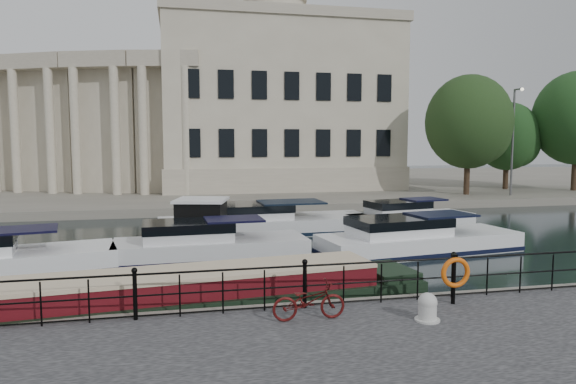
% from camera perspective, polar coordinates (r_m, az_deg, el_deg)
% --- Properties ---
extents(ground_plane, '(160.00, 160.00, 0.00)m').
position_cam_1_polar(ground_plane, '(15.19, -0.25, -12.10)').
color(ground_plane, black).
rests_on(ground_plane, ground).
extents(far_bank, '(120.00, 42.00, 0.55)m').
position_cam_1_polar(far_bank, '(53.42, -8.96, 0.82)').
color(far_bank, '#6B665B').
rests_on(far_bank, ground_plane).
extents(railing, '(24.14, 0.14, 1.22)m').
position_cam_1_polar(railing, '(12.75, 1.87, -9.95)').
color(railing, black).
rests_on(railing, near_quay).
extents(civic_building, '(53.55, 31.84, 16.85)m').
position_cam_1_polar(civic_building, '(48.97, -9.96, 8.31)').
color(civic_building, '#ADA38C').
rests_on(civic_building, far_bank).
extents(lamp_posts, '(8.24, 1.55, 8.07)m').
position_cam_1_polar(lamp_posts, '(45.34, 27.66, 5.16)').
color(lamp_posts, '#59595B').
rests_on(lamp_posts, far_bank).
extents(bicycle, '(1.70, 0.60, 0.89)m').
position_cam_1_polar(bicycle, '(11.99, 2.33, -11.98)').
color(bicycle, '#460D0C').
rests_on(bicycle, near_quay).
extents(mooring_bollard, '(0.58, 0.58, 0.65)m').
position_cam_1_polar(mooring_bollard, '(12.39, 15.24, -12.28)').
color(mooring_bollard, '#B4B4B0').
rests_on(mooring_bollard, near_quay).
extents(life_ring_post, '(0.78, 0.20, 1.27)m').
position_cam_1_polar(life_ring_post, '(13.61, 18.09, -8.59)').
color(life_ring_post, black).
rests_on(life_ring_post, near_quay).
extents(narrowboat, '(15.99, 3.81, 1.58)m').
position_cam_1_polar(narrowboat, '(14.20, -15.85, -12.04)').
color(narrowboat, black).
rests_on(narrowboat, ground_plane).
extents(harbour_hut, '(3.51, 3.15, 2.18)m').
position_cam_1_polar(harbour_hut, '(23.25, -9.56, -3.57)').
color(harbour_hut, '#6B665B').
rests_on(harbour_hut, ground_plane).
extents(cabin_cruisers, '(26.59, 10.35, 1.99)m').
position_cam_1_polar(cabin_cruisers, '(22.87, -2.49, -5.14)').
color(cabin_cruisers, white).
rests_on(cabin_cruisers, ground_plane).
extents(trees, '(17.59, 9.48, 10.01)m').
position_cam_1_polar(trees, '(46.65, 25.20, 6.66)').
color(trees, black).
rests_on(trees, far_bank).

